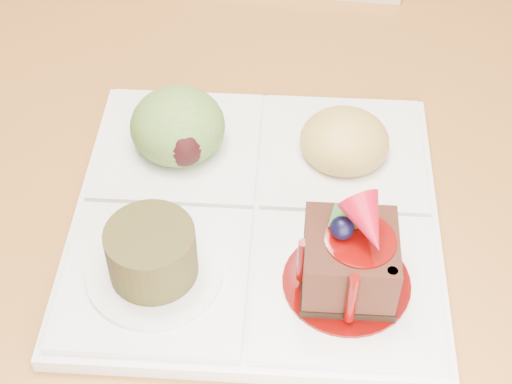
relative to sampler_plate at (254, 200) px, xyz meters
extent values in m
plane|color=brown|center=(0.13, 0.71, -0.77)|extent=(6.00, 6.00, 0.00)
cylinder|color=black|center=(0.66, 0.56, -0.56)|extent=(0.04, 0.04, 0.42)
cylinder|color=black|center=(0.62, 0.91, -0.56)|extent=(0.04, 0.04, 0.42)
cube|color=silver|center=(0.00, 0.00, -0.02)|extent=(0.35, 0.35, 0.01)
cube|color=silver|center=(0.04, -0.09, -0.01)|extent=(0.16, 0.16, 0.01)
cube|color=silver|center=(-0.08, -0.05, -0.01)|extent=(0.16, 0.16, 0.01)
cube|color=silver|center=(-0.04, 0.08, -0.01)|extent=(0.16, 0.16, 0.01)
cube|color=silver|center=(0.09, 0.04, -0.01)|extent=(0.16, 0.16, 0.01)
cylinder|color=#580403|center=(0.04, -0.09, 0.00)|extent=(0.09, 0.09, 0.00)
cube|color=black|center=(0.04, -0.09, 0.00)|extent=(0.08, 0.08, 0.01)
cube|color=#39180F|center=(0.04, -0.09, 0.03)|extent=(0.08, 0.08, 0.04)
cylinder|color=#580403|center=(0.04, -0.09, 0.05)|extent=(0.05, 0.05, 0.00)
sphere|color=black|center=(0.03, -0.09, 0.05)|extent=(0.02, 0.02, 0.02)
cone|color=#A30A1E|center=(0.05, -0.10, 0.06)|extent=(0.03, 0.05, 0.04)
cube|color=#154611|center=(0.04, -0.08, 0.05)|extent=(0.01, 0.02, 0.01)
cube|color=#154611|center=(0.04, -0.07, 0.05)|extent=(0.02, 0.02, 0.01)
cylinder|color=#580403|center=(0.03, -0.12, 0.03)|extent=(0.01, 0.01, 0.04)
cylinder|color=#580403|center=(0.06, -0.12, 0.03)|extent=(0.01, 0.01, 0.04)
cylinder|color=#580403|center=(0.01, -0.08, 0.03)|extent=(0.01, 0.01, 0.04)
cylinder|color=silver|center=(-0.08, -0.05, 0.00)|extent=(0.10, 0.10, 0.00)
cylinder|color=#3F2912|center=(-0.08, -0.05, 0.02)|extent=(0.06, 0.06, 0.04)
cylinder|color=#4B2310|center=(-0.08, -0.05, 0.03)|extent=(0.05, 0.05, 0.00)
ellipsoid|color=#5C8335|center=(-0.04, 0.08, 0.02)|extent=(0.08, 0.08, 0.06)
ellipsoid|color=black|center=(-0.04, 0.05, 0.02)|extent=(0.04, 0.03, 0.03)
ellipsoid|color=#B48B41|center=(0.09, 0.04, 0.01)|extent=(0.07, 0.07, 0.04)
cube|color=#CE6F0F|center=(0.10, 0.04, 0.01)|extent=(0.02, 0.02, 0.02)
cube|color=#4C7619|center=(0.09, 0.05, 0.01)|extent=(0.02, 0.02, 0.01)
cube|color=#CE6F0F|center=(0.08, 0.05, 0.01)|extent=(0.02, 0.02, 0.01)
cube|color=#4C7619|center=(0.07, 0.04, 0.01)|extent=(0.02, 0.02, 0.02)
cube|color=#CE6F0F|center=(0.08, 0.03, 0.01)|extent=(0.02, 0.02, 0.02)
cube|color=#4C7619|center=(0.09, 0.02, 0.01)|extent=(0.02, 0.02, 0.02)
cube|color=#CE6F0F|center=(0.10, 0.03, 0.01)|extent=(0.02, 0.02, 0.02)
camera|label=1|loc=(-0.11, -0.38, 0.43)|focal=55.00mm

